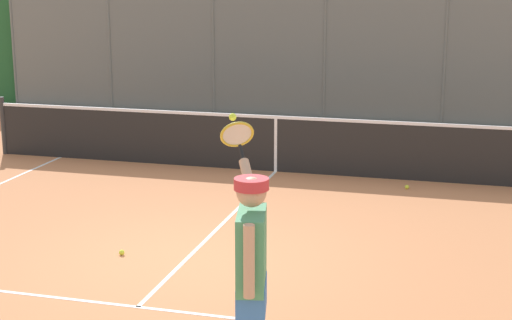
{
  "coord_description": "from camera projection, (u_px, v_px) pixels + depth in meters",
  "views": [
    {
      "loc": [
        -3.07,
        8.16,
        3.25
      ],
      "look_at": [
        -0.62,
        -0.86,
        1.05
      ],
      "focal_mm": 55.2,
      "sensor_mm": 36.0,
      "label": 1
    }
  ],
  "objects": [
    {
      "name": "tennis_net",
      "position": [
        276.0,
        143.0,
        13.26
      ],
      "size": [
        10.5,
        0.09,
        1.07
      ],
      "color": "#2D2D2D",
      "rests_on": "ground"
    },
    {
      "name": "ground_plane",
      "position": [
        185.0,
        260.0,
        9.19
      ],
      "size": [
        60.0,
        60.0,
        0.0
      ],
      "primitive_type": "plane",
      "color": "#C67A4C"
    },
    {
      "name": "tennis_ball_near_baseline",
      "position": [
        407.0,
        187.0,
        12.26
      ],
      "size": [
        0.07,
        0.07,
        0.07
      ],
      "primitive_type": "sphere",
      "color": "#CCDB33",
      "rests_on": "ground"
    },
    {
      "name": "fence_backdrop",
      "position": [
        330.0,
        61.0,
        17.87
      ],
      "size": [
        18.41,
        1.37,
        3.11
      ],
      "color": "slate",
      "rests_on": "ground"
    },
    {
      "name": "tennis_ball_near_net",
      "position": [
        122.0,
        252.0,
        9.36
      ],
      "size": [
        0.07,
        0.07,
        0.07
      ],
      "primitive_type": "sphere",
      "color": "#CCDB33",
      "rests_on": "ground"
    },
    {
      "name": "court_line_markings",
      "position": [
        127.0,
        317.0,
        7.66
      ],
      "size": [
        8.17,
        10.62,
        0.01
      ],
      "color": "white",
      "rests_on": "ground"
    },
    {
      "name": "tennis_player",
      "position": [
        251.0,
        268.0,
        6.01
      ],
      "size": [
        0.69,
        1.38,
        2.08
      ],
      "rotation": [
        0.0,
        0.0,
        -1.36
      ],
      "color": "navy",
      "rests_on": "ground"
    }
  ]
}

